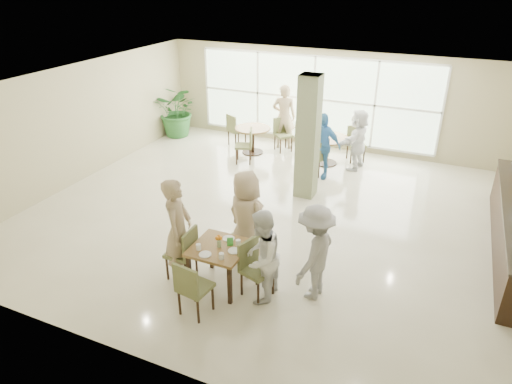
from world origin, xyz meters
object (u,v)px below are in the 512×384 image
at_px(main_table, 219,252).
at_px(teen_left, 178,230).
at_px(teen_far, 246,217).
at_px(teen_right, 261,257).
at_px(round_table_right, 327,143).
at_px(adult_a, 321,146).
at_px(round_table_left, 253,134).
at_px(teen_standing, 315,253).
at_px(potted_plant, 178,111).
at_px(adult_b, 358,140).
at_px(adult_standing, 284,117).

relative_size(main_table, teen_left, 0.47).
relative_size(teen_far, teen_right, 1.11).
bearing_deg(round_table_right, adult_a, -83.99).
relative_size(round_table_left, teen_standing, 0.62).
distance_m(potted_plant, teen_far, 7.18).
bearing_deg(potted_plant, teen_standing, -43.07).
distance_m(round_table_left, adult_a, 2.41).
bearing_deg(round_table_left, adult_a, -20.44).
bearing_deg(teen_left, main_table, -100.89).
distance_m(round_table_left, teen_standing, 6.45).
bearing_deg(adult_a, teen_standing, -74.42).
xyz_separation_m(adult_a, adult_b, (0.71, 0.91, -0.03)).
distance_m(adult_b, adult_standing, 2.40).
xyz_separation_m(round_table_right, teen_left, (-0.86, -5.91, 0.34)).
relative_size(potted_plant, adult_standing, 0.87).
xyz_separation_m(round_table_left, adult_a, (2.25, -0.84, 0.28)).
bearing_deg(main_table, teen_right, -2.69).
bearing_deg(adult_a, teen_left, -100.54).
relative_size(round_table_right, teen_far, 0.65).
height_order(round_table_right, potted_plant, potted_plant).
relative_size(round_table_right, teen_right, 0.72).
bearing_deg(round_table_left, adult_standing, 49.07).
distance_m(teen_far, adult_b, 5.07).
xyz_separation_m(round_table_left, round_table_right, (2.15, 0.06, 0.03)).
bearing_deg(adult_a, potted_plant, 166.14).
bearing_deg(round_table_left, teen_right, -64.55).
relative_size(round_table_right, adult_b, 0.70).
height_order(main_table, potted_plant, potted_plant).
distance_m(round_table_left, teen_right, 6.45).
distance_m(teen_right, teen_standing, 0.84).
xyz_separation_m(round_table_left, teen_right, (2.77, -5.82, 0.23)).
bearing_deg(round_table_left, teen_far, -66.92).
distance_m(teen_left, adult_b, 6.15).
bearing_deg(teen_standing, teen_far, -101.54).
relative_size(round_table_left, adult_b, 0.63).
height_order(teen_left, teen_standing, teen_left).
relative_size(round_table_right, potted_plant, 0.69).
distance_m(round_table_right, teen_standing, 5.64).
xyz_separation_m(teen_right, adult_a, (-0.52, 4.98, 0.05)).
bearing_deg(adult_a, round_table_left, 159.78).
bearing_deg(teen_standing, teen_left, -71.18).
height_order(round_table_left, teen_right, teen_right).
distance_m(potted_plant, teen_right, 8.30).
xyz_separation_m(potted_plant, teen_far, (4.82, -5.33, 0.05)).
bearing_deg(potted_plant, adult_standing, 5.83).
xyz_separation_m(round_table_right, potted_plant, (-4.87, 0.34, 0.24)).
bearing_deg(main_table, adult_b, 80.89).
xyz_separation_m(round_table_right, adult_a, (0.09, -0.90, 0.25)).
height_order(teen_far, teen_standing, teen_far).
relative_size(main_table, potted_plant, 0.53).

